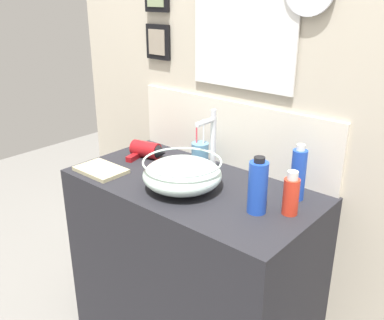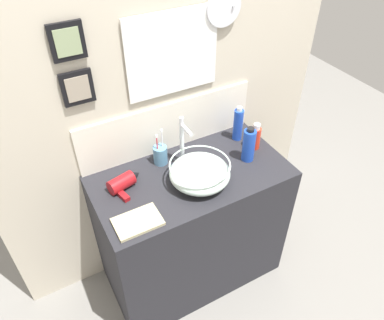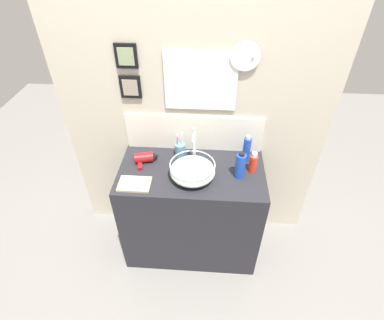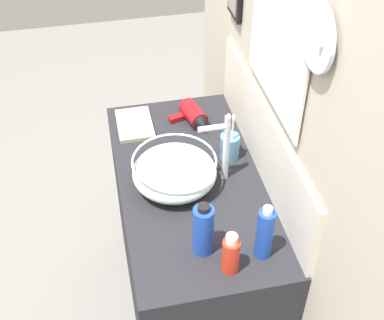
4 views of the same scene
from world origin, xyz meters
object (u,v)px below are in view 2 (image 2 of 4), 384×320
object	(u,v)px
lotion_bottle	(238,124)
spray_bottle	(255,137)
hair_drier	(124,182)
shampoo_bottle	(249,145)
faucet	(183,138)
hand_towel	(138,222)
toothbrush_cup	(160,155)
glass_bowl_sink	(200,173)

from	to	relation	value
lotion_bottle	spray_bottle	size ratio (longest dim) A/B	1.34
hair_drier	shampoo_bottle	size ratio (longest dim) A/B	0.90
faucet	hand_towel	size ratio (longest dim) A/B	1.32
faucet	hair_drier	world-z (taller)	faucet
toothbrush_cup	hand_towel	distance (m)	0.43
glass_bowl_sink	shampoo_bottle	world-z (taller)	shampoo_bottle
hair_drier	hand_towel	distance (m)	0.25
hand_towel	spray_bottle	bearing A→B (deg)	13.97
lotion_bottle	faucet	bearing A→B (deg)	-174.12
hair_drier	faucet	bearing A→B (deg)	5.07
lotion_bottle	toothbrush_cup	bearing A→B (deg)	177.81
glass_bowl_sink	shampoo_bottle	bearing A→B (deg)	5.97
glass_bowl_sink	hand_towel	distance (m)	0.39
spray_bottle	hair_drier	bearing A→B (deg)	176.27
spray_bottle	toothbrush_cup	bearing A→B (deg)	165.20
spray_bottle	hand_towel	bearing A→B (deg)	-166.03
spray_bottle	hand_towel	xyz separation A→B (m)	(-0.79, -0.20, -0.06)
glass_bowl_sink	spray_bottle	xyz separation A→B (m)	(0.41, 0.10, 0.01)
glass_bowl_sink	shampoo_bottle	size ratio (longest dim) A/B	1.49
lotion_bottle	spray_bottle	xyz separation A→B (m)	(0.04, -0.12, -0.03)
glass_bowl_sink	hand_towel	bearing A→B (deg)	-165.35
hair_drier	shampoo_bottle	world-z (taller)	shampoo_bottle
spray_bottle	hand_towel	distance (m)	0.81
shampoo_bottle	hand_towel	bearing A→B (deg)	-169.25
hand_towel	shampoo_bottle	bearing A→B (deg)	10.75
lotion_bottle	shampoo_bottle	xyz separation A→B (m)	(-0.06, -0.18, -0.00)
toothbrush_cup	shampoo_bottle	distance (m)	0.47
toothbrush_cup	shampoo_bottle	world-z (taller)	toothbrush_cup
hair_drier	toothbrush_cup	xyz separation A→B (m)	(0.24, 0.09, 0.02)
glass_bowl_sink	hair_drier	distance (m)	0.38
faucet	toothbrush_cup	world-z (taller)	faucet
glass_bowl_sink	spray_bottle	size ratio (longest dim) A/B	1.93
faucet	hair_drier	size ratio (longest dim) A/B	1.52
faucet	lotion_bottle	xyz separation A→B (m)	(0.37, 0.04, -0.06)
hair_drier	toothbrush_cup	world-z (taller)	toothbrush_cup
glass_bowl_sink	toothbrush_cup	size ratio (longest dim) A/B	1.46
lotion_bottle	hand_towel	distance (m)	0.82
hair_drier	shampoo_bottle	distance (m)	0.67
faucet	glass_bowl_sink	bearing A→B (deg)	-90.00
shampoo_bottle	hand_towel	distance (m)	0.71
glass_bowl_sink	lotion_bottle	distance (m)	0.43
glass_bowl_sink	spray_bottle	world-z (taller)	spray_bottle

